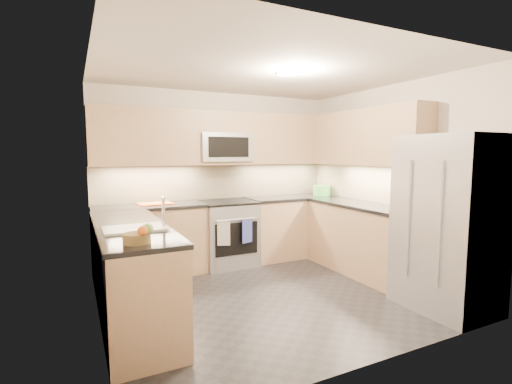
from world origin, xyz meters
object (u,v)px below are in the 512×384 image
at_px(gas_range, 228,234).
at_px(fruit_basket, 137,238).
at_px(utensil_bowl, 322,190).
at_px(microwave, 224,147).
at_px(refrigerator, 448,223).
at_px(cutting_board, 155,204).

xyz_separation_m(gas_range, fruit_basket, (-1.56, -2.04, 0.52)).
distance_m(utensil_bowl, fruit_basket, 3.75).
xyz_separation_m(microwave, fruit_basket, (-1.56, -2.17, -0.72)).
xyz_separation_m(gas_range, microwave, (0.00, 0.12, 1.24)).
bearing_deg(gas_range, refrigerator, -59.12).
bearing_deg(cutting_board, utensil_bowl, -2.94).
bearing_deg(refrigerator, utensil_bowl, 85.89).
relative_size(utensil_bowl, fruit_basket, 1.33).
distance_m(gas_range, cutting_board, 1.12).
bearing_deg(microwave, cutting_board, -177.98).
distance_m(microwave, cutting_board, 1.25).
height_order(utensil_bowl, cutting_board, utensil_bowl).
bearing_deg(fruit_basket, refrigerator, -7.26).
relative_size(utensil_bowl, cutting_board, 0.65).
distance_m(gas_range, microwave, 1.25).
bearing_deg(fruit_basket, utensil_bowl, 32.15).
xyz_separation_m(cutting_board, fruit_basket, (-0.56, -2.13, 0.03)).
bearing_deg(refrigerator, cutting_board, 134.22).
distance_m(microwave, refrigerator, 3.04).
distance_m(utensil_bowl, cutting_board, 2.62).
relative_size(gas_range, fruit_basket, 4.43).
bearing_deg(fruit_basket, cutting_board, 75.30).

